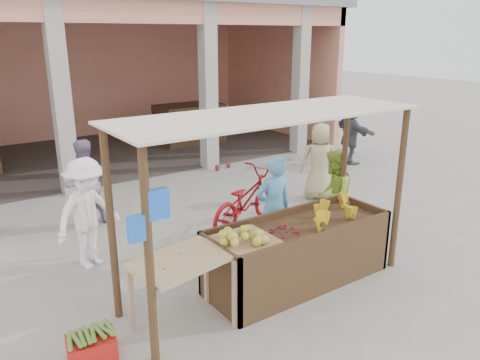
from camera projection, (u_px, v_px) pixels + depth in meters
ground at (269, 292)px, 6.24m from camera, size 60.00×60.00×0.00m
market_building at (66, 57)px, 12.47m from camera, size 14.40×6.40×4.20m
fruit_stall at (298, 255)px, 6.40m from camera, size 2.60×0.95×0.80m
stall_awning at (268, 147)px, 5.69m from camera, size 4.09×1.35×2.39m
banana_heap at (333, 213)px, 6.54m from camera, size 1.00×0.54×0.18m
melon_tray at (242, 237)px, 5.76m from camera, size 0.78×0.68×0.21m
berry_heap at (284, 229)px, 6.05m from camera, size 0.47×0.38×0.15m
side_table at (182, 271)px, 5.25m from camera, size 1.22×0.92×0.89m
papaya_pile at (182, 250)px, 5.17m from camera, size 0.74×0.42×0.21m
red_crate at (92, 348)px, 4.92m from camera, size 0.55×0.44×0.26m
plantain_bundle at (90, 334)px, 4.87m from camera, size 0.40×0.28×0.08m
produce_sacks at (223, 157)px, 11.77m from camera, size 0.83×0.52×0.63m
vendor_blue at (273, 205)px, 6.92m from camera, size 0.72×0.57×1.73m
vendor_green at (333, 193)px, 7.65m from camera, size 0.89×0.80×1.61m
motorcycle at (246, 199)px, 8.14m from camera, size 1.48×2.20×1.09m
shopper_a at (87, 209)px, 6.71m from camera, size 1.27×0.94×1.77m
shopper_c at (320, 157)px, 9.55m from camera, size 1.00×0.95×1.75m
shopper_d at (351, 130)px, 12.25m from camera, size 1.08×1.75×1.77m
shopper_f at (83, 179)px, 8.18m from camera, size 0.93×0.67×1.71m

